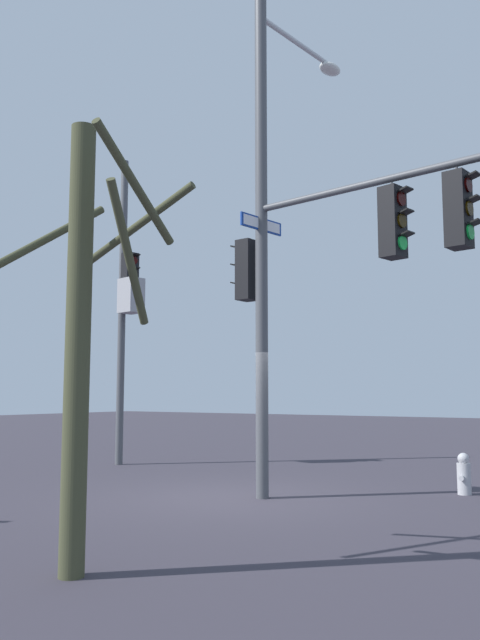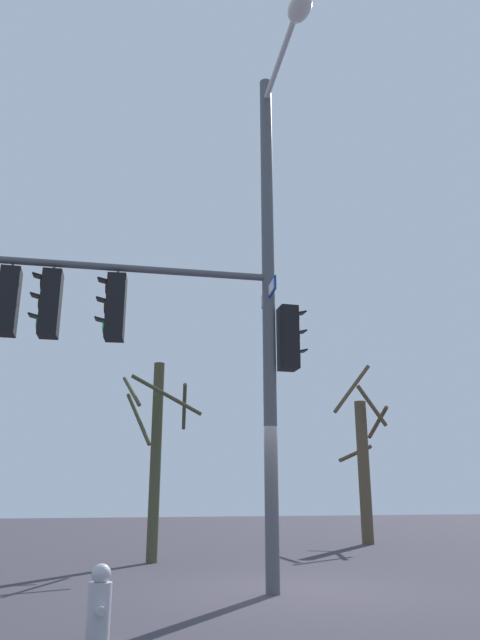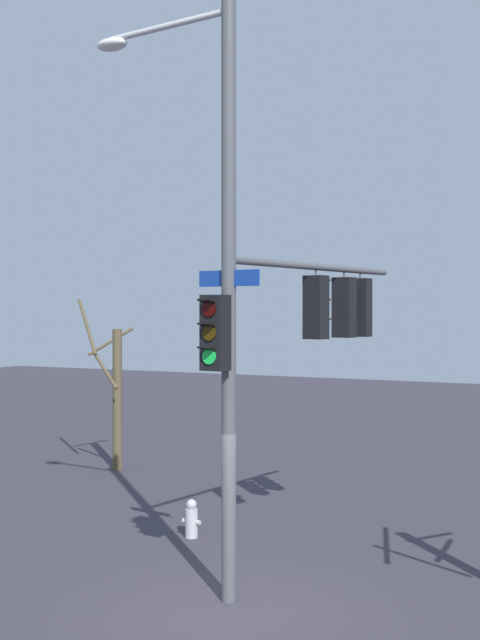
{
  "view_description": "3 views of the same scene",
  "coord_description": "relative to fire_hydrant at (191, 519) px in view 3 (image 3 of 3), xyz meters",
  "views": [
    {
      "loc": [
        -9.43,
        -6.33,
        1.78
      ],
      "look_at": [
        -0.3,
        -0.33,
        3.03
      ],
      "focal_mm": 36.35,
      "sensor_mm": 36.0,
      "label": 1
    },
    {
      "loc": [
        9.28,
        -3.9,
        1.37
      ],
      "look_at": [
        0.34,
        -0.97,
        4.23
      ],
      "focal_mm": 33.14,
      "sensor_mm": 36.0,
      "label": 2
    },
    {
      "loc": [
        -5.74,
        10.71,
        4.33
      ],
      "look_at": [
        0.05,
        -0.39,
        4.19
      ],
      "focal_mm": 47.96,
      "sensor_mm": 36.0,
      "label": 3
    }
  ],
  "objects": [
    {
      "name": "ground_plane",
      "position": [
        -2.56,
        3.21,
        -0.34
      ],
      "size": [
        80.0,
        80.0,
        0.0
      ],
      "primitive_type": "plane",
      "color": "#36323C"
    },
    {
      "name": "main_signal_pole_assembly",
      "position": [
        -2.37,
        1.44,
        4.39
      ],
      "size": [
        3.4,
        5.9,
        9.16
      ],
      "rotation": [
        0.0,
        0.0,
        4.58
      ],
      "color": "#4C4F54",
      "rests_on": "ground"
    },
    {
      "name": "fire_hydrant",
      "position": [
        0.0,
        0.0,
        0.0
      ],
      "size": [
        0.38,
        0.24,
        0.73
      ],
      "color": "#B2B2B7",
      "rests_on": "ground"
    },
    {
      "name": "bare_tree_behind_pole",
      "position": [
        5.36,
        -4.96,
        1.77
      ],
      "size": [
        1.59,
        2.14,
        4.64
      ],
      "color": "brown",
      "rests_on": "ground"
    }
  ]
}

